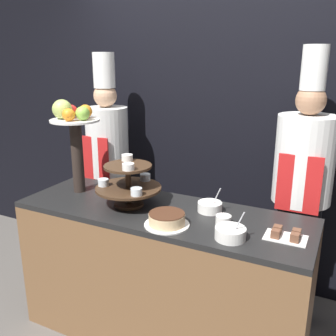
{
  "coord_description": "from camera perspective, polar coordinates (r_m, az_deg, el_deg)",
  "views": [
    {
      "loc": [
        1.01,
        -1.62,
        1.86
      ],
      "look_at": [
        0.0,
        0.41,
        1.19
      ],
      "focal_mm": 40.0,
      "sensor_mm": 36.0,
      "label": 1
    }
  ],
  "objects": [
    {
      "name": "wall_back",
      "position": [
        3.11,
        7.25,
        7.92
      ],
      "size": [
        10.0,
        0.06,
        2.8
      ],
      "color": "black",
      "rests_on": "ground_plane"
    },
    {
      "name": "buffet_counter",
      "position": [
        2.59,
        -1.03,
        -16.01
      ],
      "size": [
        1.87,
        0.63,
        0.94
      ],
      "color": "brown",
      "rests_on": "ground_plane"
    },
    {
      "name": "tiered_stand",
      "position": [
        2.4,
        -6.07,
        -2.16
      ],
      "size": [
        0.42,
        0.42,
        0.31
      ],
      "color": "#3D2819",
      "rests_on": "buffet_counter"
    },
    {
      "name": "fruit_pedestal",
      "position": [
        2.65,
        -14.18,
        5.93
      ],
      "size": [
        0.34,
        0.34,
        0.65
      ],
      "color": "#2D231E",
      "rests_on": "buffet_counter"
    },
    {
      "name": "cake_round",
      "position": [
        2.15,
        -0.18,
        -7.85
      ],
      "size": [
        0.26,
        0.26,
        0.08
      ],
      "color": "white",
      "rests_on": "buffet_counter"
    },
    {
      "name": "cup_white",
      "position": [
        2.19,
        8.44,
        -7.84
      ],
      "size": [
        0.09,
        0.09,
        0.05
      ],
      "color": "white",
      "rests_on": "buffet_counter"
    },
    {
      "name": "cake_square_tray",
      "position": [
        2.11,
        17.51,
        -9.71
      ],
      "size": [
        0.22,
        0.14,
        0.05
      ],
      "color": "white",
      "rests_on": "buffet_counter"
    },
    {
      "name": "serving_bowl_near",
      "position": [
        2.03,
        9.49,
        -9.78
      ],
      "size": [
        0.16,
        0.16,
        0.17
      ],
      "color": "white",
      "rests_on": "buffet_counter"
    },
    {
      "name": "serving_bowl_far",
      "position": [
        2.35,
        6.39,
        -5.89
      ],
      "size": [
        0.15,
        0.15,
        0.16
      ],
      "color": "white",
      "rests_on": "buffet_counter"
    },
    {
      "name": "chef_left",
      "position": [
        3.23,
        -9.13,
        1.49
      ],
      "size": [
        0.35,
        0.35,
        1.9
      ],
      "color": "black",
      "rests_on": "ground_plane"
    },
    {
      "name": "chef_center_left",
      "position": [
        2.67,
        19.71,
        -2.42
      ],
      "size": [
        0.38,
        0.38,
        1.93
      ],
      "color": "black",
      "rests_on": "ground_plane"
    }
  ]
}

